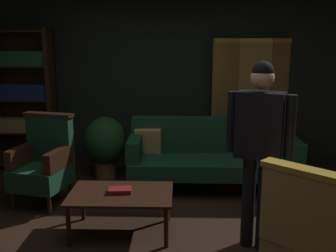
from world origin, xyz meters
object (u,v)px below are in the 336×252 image
velvet_couch (212,153)px  bookshelf (23,96)px  standing_figure (259,139)px  armchair_gilt_accent (309,235)px  armchair_wing_left (44,162)px  folding_screen (254,102)px  book_red_leather (120,190)px  coffee_table (121,197)px  potted_plant (105,143)px

velvet_couch → bookshelf: bearing=164.6°
bookshelf → standing_figure: bookshelf is taller
armchair_gilt_accent → armchair_wing_left: (-2.51, 1.65, 0.00)m
folding_screen → book_red_leather: bearing=-128.0°
folding_screen → standing_figure: bearing=-99.6°
bookshelf → book_red_leather: 2.71m
folding_screen → standing_figure: 2.40m
bookshelf → standing_figure: (2.97, -2.24, -0.05)m
armchair_wing_left → book_red_leather: size_ratio=4.74×
velvet_couch → standing_figure: (0.27, -1.50, 0.57)m
folding_screen → armchair_wing_left: (-2.66, -1.43, -0.50)m
armchair_gilt_accent → armchair_wing_left: 3.00m
armchair_wing_left → standing_figure: standing_figure is taller
velvet_couch → armchair_wing_left: (-1.99, -0.56, 0.04)m
coffee_table → armchair_wing_left: bearing=144.4°
armchair_gilt_accent → standing_figure: 0.92m
armchair_wing_left → standing_figure: size_ratio=0.61×
armchair_gilt_accent → bookshelf: bearing=137.5°
folding_screen → potted_plant: size_ratio=2.20×
potted_plant → coffee_table: bearing=-74.0°
armchair_wing_left → book_red_leather: 1.22m
folding_screen → armchair_gilt_accent: (-0.16, -3.07, -0.50)m
standing_figure → armchair_wing_left: bearing=157.4°
bookshelf → armchair_wing_left: 1.59m
folding_screen → armchair_gilt_accent: folding_screen is taller
armchair_wing_left → velvet_couch: bearing=15.6°
armchair_gilt_accent → standing_figure: standing_figure is taller
book_red_leather → coffee_table: bearing=-39.4°
armchair_wing_left → coffee_table: bearing=-35.6°
armchair_wing_left → book_red_leather: armchair_wing_left is taller
standing_figure → potted_plant: (-1.70, 1.76, -0.53)m
armchair_gilt_accent → standing_figure: size_ratio=0.61×
velvet_couch → folding_screen: bearing=52.4°
coffee_table → potted_plant: potted_plant is taller
potted_plant → book_red_leather: size_ratio=3.95×
velvet_couch → armchair_gilt_accent: 2.26m
velvet_couch → potted_plant: 1.46m
armchair_gilt_accent → potted_plant: bearing=128.3°
potted_plant → book_red_leather: bearing=-74.2°
folding_screen → book_red_leather: folding_screen is taller
coffee_table → book_red_leather: (-0.01, 0.01, 0.07)m
coffee_table → armchair_gilt_accent: size_ratio=0.96×
velvet_couch → armchair_gilt_accent: size_ratio=2.04×
potted_plant → velvet_couch: bearing=-10.3°
bookshelf → armchair_wing_left: bearing=-61.4°
velvet_couch → standing_figure: 1.63m
velvet_couch → armchair_wing_left: size_ratio=2.04×
potted_plant → armchair_gilt_accent: bearing=-51.7°
folding_screen → bookshelf: 3.37m
bookshelf → coffee_table: bearing=-49.7°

